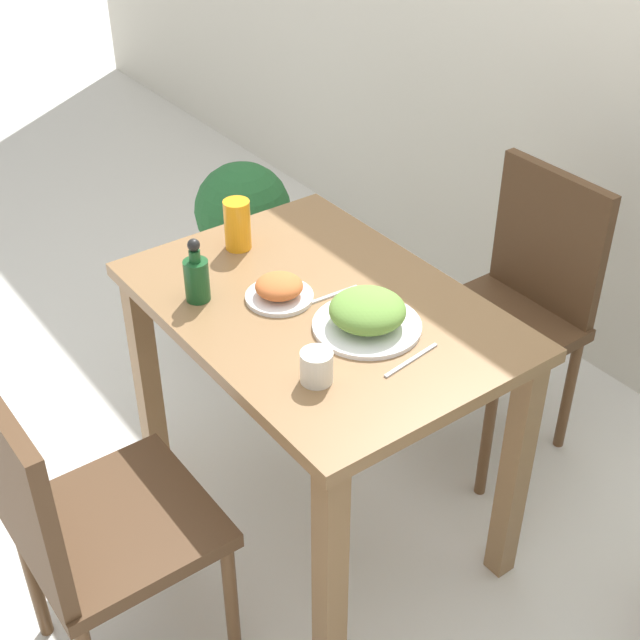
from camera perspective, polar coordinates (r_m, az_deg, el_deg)
ground_plane at (r=2.73m, az=0.00°, el=-12.54°), size 16.00×16.00×0.00m
dining_table at (r=2.30m, az=0.00°, el=-1.70°), size 0.99×0.70×0.77m
chair_near at (r=2.10m, az=-15.01°, el=-12.26°), size 0.42×0.42×0.91m
chair_far at (r=2.77m, az=12.43°, el=1.30°), size 0.42×0.42×0.91m
food_plate at (r=2.12m, az=3.05°, el=0.39°), size 0.26×0.26×0.09m
side_plate at (r=2.23m, az=-2.63°, el=1.96°), size 0.17×0.17×0.06m
drink_cup at (r=1.95m, az=-0.22°, el=-3.01°), size 0.07×0.07×0.08m
juice_glass at (r=2.44m, az=-5.31°, el=6.09°), size 0.07×0.07×0.14m
sauce_bottle at (r=2.23m, az=-7.91°, el=2.75°), size 0.06×0.06×0.17m
fork_utensil at (r=2.24m, az=0.43°, el=1.47°), size 0.02×0.19×0.00m
spoon_utensil at (r=2.04m, az=5.86°, el=-2.57°), size 0.03×0.17×0.00m
potted_plant_left at (r=3.22m, az=-4.84°, el=4.81°), size 0.34×0.34×0.71m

